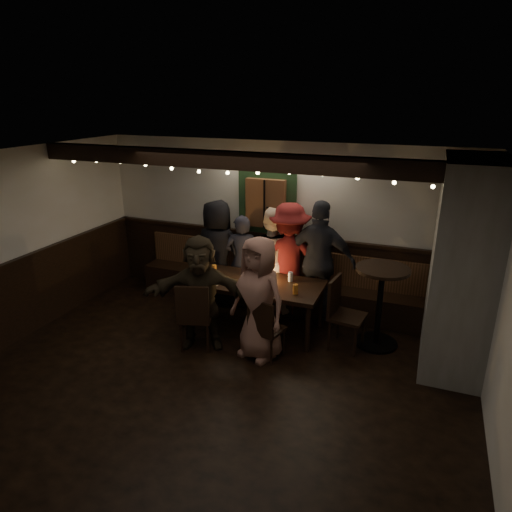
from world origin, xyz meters
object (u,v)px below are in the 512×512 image
at_px(person_f, 200,293).
at_px(person_c, 272,259).
at_px(person_b, 242,261).
at_px(chair_near_right, 264,326).
at_px(person_a, 218,252).
at_px(person_g, 259,299).
at_px(chair_near_left, 194,313).
at_px(dining_table, 251,285).
at_px(chair_end, 341,309).
at_px(person_d, 289,259).
at_px(high_top, 380,297).
at_px(person_e, 320,261).

bearing_deg(person_f, person_c, 52.21).
distance_m(person_b, person_f, 1.39).
bearing_deg(chair_near_right, person_a, 133.29).
xyz_separation_m(person_b, person_g, (0.80, -1.35, 0.06)).
distance_m(chair_near_right, person_a, 1.96).
height_order(chair_near_left, person_b, person_b).
relative_size(chair_near_right, person_f, 0.54).
bearing_deg(dining_table, person_a, 141.67).
relative_size(dining_table, person_b, 1.36).
height_order(chair_end, person_a, person_a).
relative_size(dining_table, person_f, 1.31).
relative_size(chair_near_left, person_d, 0.55).
height_order(chair_near_left, person_a, person_a).
relative_size(person_b, person_g, 0.92).
bearing_deg(dining_table, person_g, -60.54).
relative_size(chair_near_right, person_b, 0.56).
distance_m(person_a, person_g, 1.82).
distance_m(chair_end, person_c, 1.51).
height_order(high_top, person_c, person_c).
height_order(person_b, person_c, person_c).
height_order(dining_table, person_g, person_g).
distance_m(chair_end, person_f, 1.89).
distance_m(dining_table, person_g, 0.79).
relative_size(person_b, person_f, 0.96).
distance_m(person_b, person_d, 0.78).
distance_m(high_top, person_f, 2.40).
bearing_deg(person_e, person_g, 72.60).
height_order(dining_table, high_top, high_top).
distance_m(dining_table, person_b, 0.80).
bearing_deg(chair_near_left, person_d, 62.40).
relative_size(chair_near_left, chair_near_right, 1.13).
xyz_separation_m(person_a, person_d, (1.19, 0.04, 0.02)).
bearing_deg(person_b, high_top, 152.98).
bearing_deg(person_g, chair_end, 52.51).
xyz_separation_m(person_a, person_e, (1.68, -0.00, 0.07)).
bearing_deg(chair_near_left, person_g, 11.49).
relative_size(chair_near_left, person_g, 0.59).
distance_m(chair_near_left, person_a, 1.59).
distance_m(person_a, person_e, 1.68).
xyz_separation_m(chair_end, person_f, (-1.75, -0.67, 0.23)).
xyz_separation_m(person_d, person_f, (-0.78, -1.42, -0.09)).
height_order(dining_table, person_c, person_c).
bearing_deg(person_e, person_b, 0.95).
bearing_deg(dining_table, person_d, 63.89).
distance_m(chair_end, person_a, 2.30).
height_order(high_top, person_e, person_e).
bearing_deg(high_top, person_a, 169.43).
distance_m(chair_near_right, person_f, 0.96).
xyz_separation_m(person_d, person_g, (0.04, -1.38, -0.06)).
bearing_deg(person_e, person_a, 1.40).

